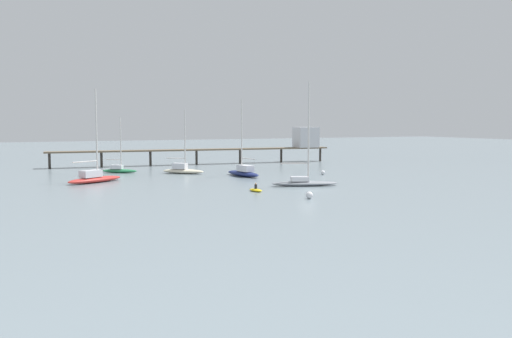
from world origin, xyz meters
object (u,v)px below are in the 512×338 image
at_px(sailboat_red, 94,177).
at_px(mooring_buoy_far, 323,173).
at_px(pier, 267,142).
at_px(sailboat_green, 119,169).
at_px(mooring_buoy_outer, 309,195).
at_px(dinghy_yellow, 256,190).
at_px(sailboat_cream, 183,169).
at_px(sailboat_navy, 244,171).
at_px(sailboat_gray, 304,180).

distance_m(sailboat_red, mooring_buoy_far, 37.60).
bearing_deg(sailboat_red, pier, 31.01).
xyz_separation_m(sailboat_green, mooring_buoy_outer, (14.58, -41.76, -0.26)).
xyz_separation_m(sailboat_red, mooring_buoy_outer, (20.70, -27.99, -0.41)).
relative_size(dinghy_yellow, mooring_buoy_far, 3.46).
distance_m(pier, sailboat_red, 47.46).
relative_size(pier, sailboat_cream, 5.43).
relative_size(sailboat_navy, mooring_buoy_far, 17.01).
distance_m(sailboat_green, sailboat_gray, 36.62).
distance_m(mooring_buoy_outer, mooring_buoy_far, 29.15).
xyz_separation_m(pier, sailboat_red, (-40.55, -24.37, -3.79)).
distance_m(pier, mooring_buoy_outer, 56.15).
xyz_separation_m(sailboat_cream, mooring_buoy_outer, (4.66, -35.87, -0.32)).
xyz_separation_m(pier, sailboat_navy, (-16.65, -25.30, -3.82)).
bearing_deg(sailboat_cream, mooring_buoy_outer, -82.60).
distance_m(sailboat_red, sailboat_green, 15.07).
bearing_deg(sailboat_green, sailboat_gray, -56.17).
relative_size(sailboat_cream, mooring_buoy_outer, 12.89).
xyz_separation_m(dinghy_yellow, mooring_buoy_outer, (2.96, -8.69, 0.21)).
height_order(sailboat_gray, mooring_buoy_far, sailboat_gray).
relative_size(sailboat_gray, mooring_buoy_outer, 16.99).
bearing_deg(sailboat_green, mooring_buoy_far, -29.73).
height_order(pier, mooring_buoy_outer, pier).
distance_m(pier, dinghy_yellow, 49.46).
distance_m(sailboat_gray, mooring_buoy_far, 16.62).
bearing_deg(sailboat_cream, pier, 33.94).
bearing_deg(sailboat_cream, sailboat_green, 149.30).
distance_m(sailboat_cream, sailboat_gray, 26.67).
height_order(pier, mooring_buoy_far, pier).
height_order(sailboat_red, sailboat_green, sailboat_red).
bearing_deg(sailboat_navy, sailboat_gray, -80.58).
relative_size(sailboat_navy, sailboat_red, 0.91).
bearing_deg(mooring_buoy_far, sailboat_gray, -130.85).
xyz_separation_m(mooring_buoy_outer, mooring_buoy_far, (16.67, 23.91, -0.06)).
bearing_deg(mooring_buoy_outer, sailboat_navy, 83.27).
relative_size(sailboat_gray, mooring_buoy_far, 19.56).
distance_m(pier, sailboat_cream, 29.79).
relative_size(mooring_buoy_outer, mooring_buoy_far, 1.15).
xyz_separation_m(sailboat_cream, dinghy_yellow, (1.70, -27.18, -0.54)).
relative_size(pier, sailboat_navy, 4.73).
bearing_deg(sailboat_green, pier, 17.11).
bearing_deg(sailboat_gray, pier, 71.10).
distance_m(pier, mooring_buoy_far, 28.94).
bearing_deg(dinghy_yellow, sailboat_red, 132.59).
distance_m(sailboat_navy, sailboat_gray, 15.94).
distance_m(sailboat_navy, sailboat_cream, 11.80).
xyz_separation_m(sailboat_navy, sailboat_green, (-17.78, 14.70, -0.12)).
relative_size(sailboat_navy, sailboat_cream, 1.15).
relative_size(sailboat_red, sailboat_cream, 1.25).
bearing_deg(sailboat_red, sailboat_cream, 26.16).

